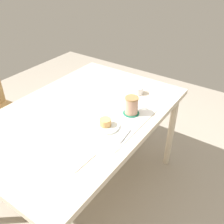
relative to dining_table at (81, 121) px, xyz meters
The scene contains 10 objects.
ground_plane 0.66m from the dining_table, ahead, with size 4.40×4.40×0.02m, color #9E9384.
dining_table is the anchor object (origin of this frame).
placemat 0.26m from the dining_table, 78.28° to the right, with size 0.48×0.28×0.00m, color white.
pastry_plate 0.24m from the dining_table, 100.18° to the right, with size 0.16×0.16×0.01m, color silver.
pastry 0.25m from the dining_table, 100.18° to the right, with size 0.07×0.07×0.04m, color #E0A860.
coffee_coaster 0.32m from the dining_table, 59.03° to the right, with size 0.10×0.10×0.01m, color #196B4C.
coffee_mug 0.34m from the dining_table, 58.65° to the right, with size 0.11×0.08×0.11m.
teaspoon 0.37m from the dining_table, 98.22° to the right, with size 0.01×0.01×0.13m, color silver.
paper_napkin 0.41m from the dining_table, 143.56° to the right, with size 0.15×0.15×0.00m, color silver.
sugar_bowl 0.46m from the dining_table, 23.39° to the right, with size 0.07×0.07×0.05m, color white.
Camera 1 is at (-0.95, -0.90, 1.58)m, focal length 40.00 mm.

